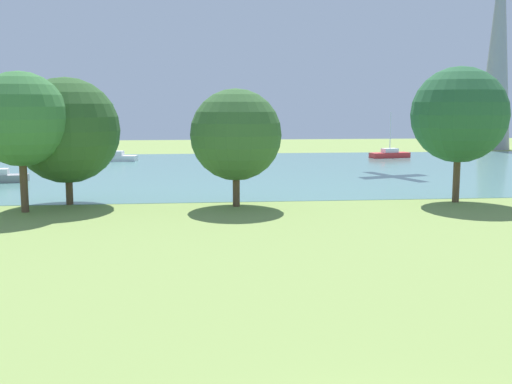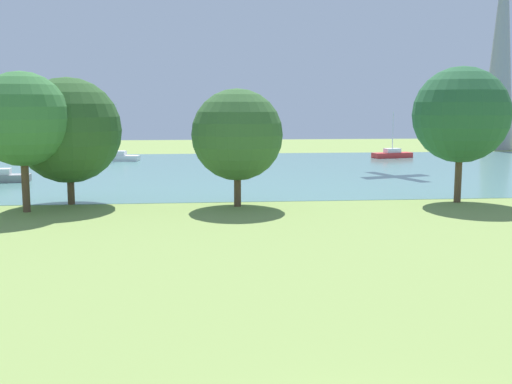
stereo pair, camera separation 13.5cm
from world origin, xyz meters
name	(u,v)px [view 2 (the right image)]	position (x,y,z in m)	size (l,w,h in m)	color
ground_plane	(260,226)	(0.00, 22.00, 0.00)	(160.00, 160.00, 0.00)	#7F994C
water_surface	(230,170)	(0.00, 50.00, 0.01)	(140.00, 40.00, 0.02)	slate
sailboat_white	(118,157)	(-12.03, 60.95, 0.46)	(4.99, 2.34, 6.53)	white
sailboat_red	(392,154)	(19.86, 61.90, 0.45)	(5.02, 2.60, 5.37)	red
tree_west_near	(22,119)	(-13.23, 27.57, 5.43)	(5.48, 5.48, 8.18)	brown
tree_mid_shore	(68,130)	(-11.16, 30.17, 4.67)	(6.58, 6.58, 7.96)	brown
tree_east_far	(237,135)	(-0.73, 28.41, 4.43)	(5.62, 5.62, 7.25)	brown
tree_east_near	(461,115)	(13.54, 28.69, 5.62)	(6.11, 6.11, 8.68)	brown
electricity_pylon	(502,41)	(38.80, 74.19, 14.96)	(6.40, 4.40, 29.89)	gray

